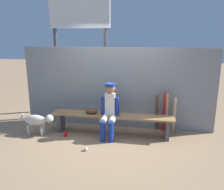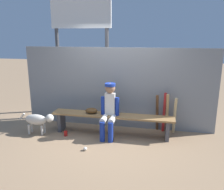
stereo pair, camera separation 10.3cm
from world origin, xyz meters
The scene contains 14 objects.
ground_plane centered at (0.00, 0.00, 0.00)m, with size 30.00×30.00×0.00m, color #937556.
chainlink_fence centered at (0.00, 0.52, 0.96)m, with size 4.58×0.03×1.92m, color gray.
dugout_bench centered at (0.00, 0.00, 0.37)m, with size 2.74×0.36×0.47m.
player_seated centered at (-0.04, -0.11, 0.65)m, with size 0.41×0.55×1.19m.
baseball_glove centered at (-0.47, 0.00, 0.53)m, with size 0.28×0.20×0.12m, color #593819.
bat_wood_dark centered at (0.98, 0.41, 0.45)m, with size 0.06×0.06×0.91m, color brown.
bat_aluminum_red centered at (1.14, 0.39, 0.47)m, with size 0.06×0.06×0.94m, color #B22323.
bat_wood_tan centered at (1.21, 0.38, 0.46)m, with size 0.06×0.06×0.93m, color tan.
bat_wood_natural centered at (1.37, 0.35, 0.43)m, with size 0.06×0.06×0.85m, color tan.
baseball centered at (-0.35, -0.86, 0.04)m, with size 0.07×0.07×0.07m, color white.
cup_on_ground centered at (-1.00, -0.29, 0.06)m, with size 0.08×0.08×0.11m, color red.
cup_on_bench centered at (-0.09, 0.00, 0.53)m, with size 0.08×0.08×0.11m, color #1E47AD.
scoreboard centered at (-1.09, 1.42, 2.32)m, with size 1.94×0.27×3.37m.
dog centered at (-1.64, -0.31, 0.34)m, with size 0.84×0.20×0.49m.
Camera 1 is at (0.91, -4.84, 2.19)m, focal length 37.50 mm.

